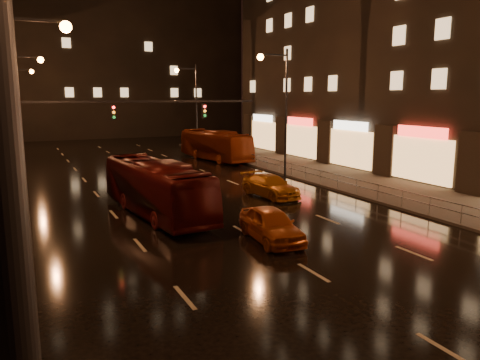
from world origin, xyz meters
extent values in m
plane|color=black|center=(0.00, 20.00, 0.00)|extent=(140.00, 140.00, 0.00)
cube|color=#38332D|center=(13.50, 15.00, 0.07)|extent=(7.00, 70.00, 0.15)
cube|color=black|center=(4.00, 72.00, 18.00)|extent=(44.00, 16.00, 36.00)
cylinder|color=black|center=(-9.60, 20.00, 3.10)|extent=(0.22, 0.22, 6.20)
cube|color=black|center=(-2.00, 20.00, 6.10)|extent=(15.20, 0.14, 0.14)
cube|color=black|center=(-4.00, 20.00, 5.45)|extent=(0.32, 0.18, 0.95)
cube|color=black|center=(2.00, 20.00, 5.45)|extent=(0.32, 0.18, 0.95)
sphere|color=#FF1E19|center=(-4.00, 19.88, 5.75)|extent=(0.18, 0.18, 0.18)
cylinder|color=#99999E|center=(10.20, 44.00, 0.65)|extent=(0.04, 0.04, 1.00)
cube|color=#99999E|center=(10.20, 18.00, 1.10)|extent=(0.05, 56.00, 0.05)
cube|color=#99999E|center=(10.20, 18.00, 0.70)|extent=(0.05, 56.00, 0.05)
imported|color=#4F0D0B|center=(-2.84, 15.03, 1.49)|extent=(3.53, 10.91, 2.99)
imported|color=maroon|center=(8.67, 34.23, 1.51)|extent=(3.79, 11.09, 3.03)
imported|color=#B94E11|center=(0.50, 8.09, 0.75)|extent=(2.19, 4.58, 1.51)
imported|color=#BF6A12|center=(5.12, 16.39, 0.70)|extent=(2.50, 5.00, 1.39)
camera|label=1|loc=(-9.53, -9.61, 6.42)|focal=35.00mm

